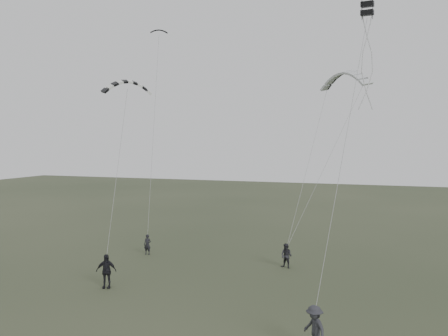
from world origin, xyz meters
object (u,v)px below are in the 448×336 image
(flyer_center, at_px, (106,271))
(kite_striped, at_px, (127,82))
(flyer_right, at_px, (286,256))
(kite_dark_small, at_px, (159,30))
(flyer_left, at_px, (147,245))
(kite_box, at_px, (367,8))
(flyer_far, at_px, (314,329))
(kite_pale_large, at_px, (345,72))

(flyer_center, distance_m, kite_striped, 12.50)
(kite_striped, bearing_deg, flyer_right, -26.32)
(kite_dark_small, xyz_separation_m, kite_striped, (2.04, -8.66, -5.66))
(flyer_left, bearing_deg, kite_box, -18.13)
(kite_dark_small, bearing_deg, flyer_right, -50.09)
(flyer_left, xyz_separation_m, flyer_far, (13.84, -11.42, 0.18))
(flyer_far, xyz_separation_m, kite_box, (1.68, 7.20, 14.55))
(flyer_right, xyz_separation_m, kite_pale_large, (3.21, 6.66, 13.04))
(flyer_center, distance_m, kite_dark_small, 21.98)
(kite_pale_large, bearing_deg, flyer_right, -79.19)
(flyer_right, xyz_separation_m, kite_dark_small, (-12.43, 5.91, 17.37))
(kite_dark_small, bearing_deg, flyer_far, -72.28)
(flyer_left, xyz_separation_m, kite_dark_small, (-1.85, 5.79, 17.43))
(flyer_center, bearing_deg, kite_pale_large, 27.78)
(flyer_right, relative_size, flyer_center, 0.83)
(flyer_center, relative_size, kite_striped, 0.60)
(flyer_right, distance_m, kite_striped, 15.90)
(flyer_far, xyz_separation_m, kite_striped, (-13.65, 8.55, 11.60))
(flyer_center, bearing_deg, kite_dark_small, 83.05)
(flyer_left, height_order, flyer_right, flyer_right)
(kite_dark_small, distance_m, kite_pale_large, 16.24)
(kite_box, bearing_deg, kite_dark_small, 156.31)
(flyer_far, relative_size, kite_dark_small, 1.27)
(kite_dark_small, height_order, kite_box, kite_dark_small)
(flyer_left, xyz_separation_m, kite_box, (15.53, -4.23, 14.74))
(flyer_far, bearing_deg, kite_striped, -166.48)
(flyer_far, xyz_separation_m, kite_dark_small, (-15.70, 17.21, 17.25))
(flyer_center, bearing_deg, kite_striped, 84.13)
(flyer_center, bearing_deg, flyer_right, 17.98)
(kite_striped, bearing_deg, flyer_far, -73.18)
(flyer_left, bearing_deg, flyer_center, -82.16)
(flyer_far, relative_size, kite_box, 2.65)
(flyer_far, xyz_separation_m, kite_pale_large, (-0.06, 17.96, 12.92))
(flyer_left, relative_size, kite_striped, 0.46)
(flyer_left, xyz_separation_m, flyer_right, (10.58, -0.13, 0.06))
(flyer_far, height_order, kite_pale_large, kite_pale_large)
(kite_pale_large, bearing_deg, kite_box, -44.28)
(kite_pale_large, xyz_separation_m, kite_box, (1.74, -10.76, 1.63))
(flyer_right, bearing_deg, flyer_left, -162.81)
(kite_dark_small, height_order, kite_pale_large, kite_dark_small)
(flyer_left, xyz_separation_m, kite_striped, (0.19, -2.87, 11.78))
(flyer_center, relative_size, kite_dark_small, 1.33)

